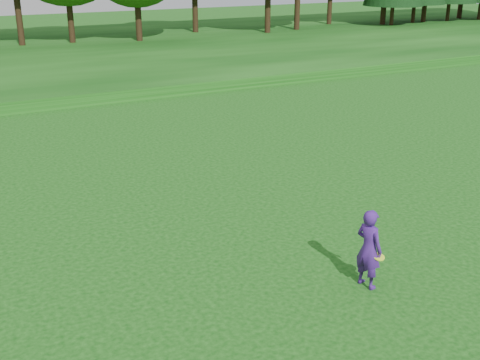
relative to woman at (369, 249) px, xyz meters
name	(u,v)px	position (x,y,z in m)	size (l,w,h in m)	color
ground	(265,305)	(-2.35, 0.32, -0.89)	(140.00, 140.00, 0.00)	#0E420C
berm	(14,58)	(-2.35, 34.32, -0.59)	(130.00, 30.00, 0.60)	#0E420C
walking_path	(58,105)	(-2.35, 20.32, -0.87)	(130.00, 1.60, 0.04)	gray
woman	(369,249)	(0.00, 0.00, 0.00)	(0.55, 0.72, 1.78)	#441C80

